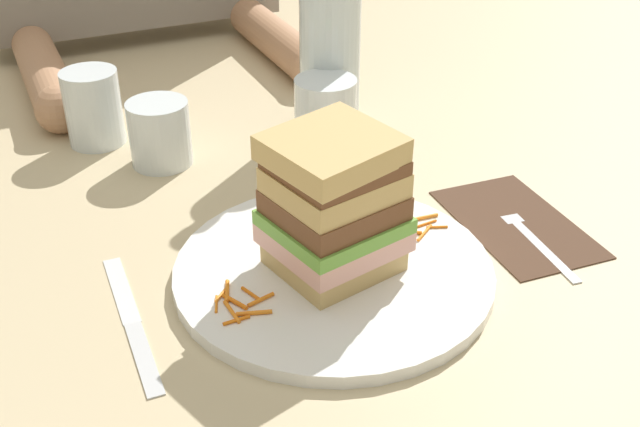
{
  "coord_description": "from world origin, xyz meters",
  "views": [
    {
      "loc": [
        -0.27,
        -0.56,
        0.43
      ],
      "look_at": [
        -0.02,
        0.0,
        0.05
      ],
      "focal_mm": 43.86,
      "sensor_mm": 36.0,
      "label": 1
    }
  ],
  "objects_px": {
    "empty_tumbler_0": "(93,108)",
    "empty_tumbler_1": "(160,133)",
    "napkin_dark": "(517,223)",
    "sandwich": "(334,205)",
    "water_bottle": "(330,23)",
    "knife": "(133,324)",
    "main_plate": "(333,271)",
    "juice_glass": "(325,118)",
    "fork": "(528,231)"
  },
  "relations": [
    {
      "from": "juice_glass",
      "to": "water_bottle",
      "type": "relative_size",
      "value": 0.3
    },
    {
      "from": "napkin_dark",
      "to": "empty_tumbler_0",
      "type": "bearing_deg",
      "value": 133.47
    },
    {
      "from": "sandwich",
      "to": "knife",
      "type": "bearing_deg",
      "value": 177.24
    },
    {
      "from": "empty_tumbler_0",
      "to": "empty_tumbler_1",
      "type": "xyz_separation_m",
      "value": [
        0.06,
        -0.09,
        -0.01
      ]
    },
    {
      "from": "napkin_dark",
      "to": "water_bottle",
      "type": "relative_size",
      "value": 0.59
    },
    {
      "from": "knife",
      "to": "empty_tumbler_1",
      "type": "height_order",
      "value": "empty_tumbler_1"
    },
    {
      "from": "knife",
      "to": "empty_tumbler_0",
      "type": "bearing_deg",
      "value": 83.28
    },
    {
      "from": "napkin_dark",
      "to": "water_bottle",
      "type": "distance_m",
      "value": 0.34
    },
    {
      "from": "empty_tumbler_0",
      "to": "water_bottle",
      "type": "bearing_deg",
      "value": -14.65
    },
    {
      "from": "napkin_dark",
      "to": "main_plate",
      "type": "bearing_deg",
      "value": -178.76
    },
    {
      "from": "empty_tumbler_0",
      "to": "napkin_dark",
      "type": "bearing_deg",
      "value": -46.53
    },
    {
      "from": "main_plate",
      "to": "empty_tumbler_1",
      "type": "bearing_deg",
      "value": 106.15
    },
    {
      "from": "main_plate",
      "to": "fork",
      "type": "relative_size",
      "value": 1.79
    },
    {
      "from": "main_plate",
      "to": "juice_glass",
      "type": "distance_m",
      "value": 0.27
    },
    {
      "from": "empty_tumbler_1",
      "to": "sandwich",
      "type": "bearing_deg",
      "value": -74.0
    },
    {
      "from": "sandwich",
      "to": "empty_tumbler_0",
      "type": "xyz_separation_m",
      "value": [
        -0.14,
        0.38,
        -0.03
      ]
    },
    {
      "from": "napkin_dark",
      "to": "empty_tumbler_0",
      "type": "height_order",
      "value": "empty_tumbler_0"
    },
    {
      "from": "sandwich",
      "to": "knife",
      "type": "xyz_separation_m",
      "value": [
        -0.19,
        0.01,
        -0.08
      ]
    },
    {
      "from": "water_bottle",
      "to": "empty_tumbler_1",
      "type": "xyz_separation_m",
      "value": [
        -0.23,
        -0.01,
        -0.1
      ]
    },
    {
      "from": "main_plate",
      "to": "knife",
      "type": "relative_size",
      "value": 1.49
    },
    {
      "from": "main_plate",
      "to": "napkin_dark",
      "type": "distance_m",
      "value": 0.21
    },
    {
      "from": "knife",
      "to": "water_bottle",
      "type": "relative_size",
      "value": 0.66
    },
    {
      "from": "empty_tumbler_0",
      "to": "knife",
      "type": "bearing_deg",
      "value": -96.72
    },
    {
      "from": "empty_tumbler_1",
      "to": "fork",
      "type": "bearing_deg",
      "value": -46.39
    },
    {
      "from": "knife",
      "to": "juice_glass",
      "type": "bearing_deg",
      "value": 39.03
    },
    {
      "from": "napkin_dark",
      "to": "knife",
      "type": "relative_size",
      "value": 0.9
    },
    {
      "from": "knife",
      "to": "fork",
      "type": "bearing_deg",
      "value": -3.74
    },
    {
      "from": "fork",
      "to": "knife",
      "type": "height_order",
      "value": "fork"
    },
    {
      "from": "main_plate",
      "to": "empty_tumbler_1",
      "type": "distance_m",
      "value": 0.31
    },
    {
      "from": "fork",
      "to": "empty_tumbler_0",
      "type": "relative_size",
      "value": 1.8
    },
    {
      "from": "water_bottle",
      "to": "empty_tumbler_0",
      "type": "height_order",
      "value": "water_bottle"
    },
    {
      "from": "main_plate",
      "to": "sandwich",
      "type": "distance_m",
      "value": 0.07
    },
    {
      "from": "knife",
      "to": "empty_tumbler_0",
      "type": "distance_m",
      "value": 0.38
    },
    {
      "from": "main_plate",
      "to": "water_bottle",
      "type": "relative_size",
      "value": 0.98
    },
    {
      "from": "napkin_dark",
      "to": "knife",
      "type": "distance_m",
      "value": 0.4
    },
    {
      "from": "main_plate",
      "to": "juice_glass",
      "type": "height_order",
      "value": "juice_glass"
    },
    {
      "from": "juice_glass",
      "to": "water_bottle",
      "type": "height_order",
      "value": "water_bottle"
    },
    {
      "from": "fork",
      "to": "napkin_dark",
      "type": "bearing_deg",
      "value": 83.49
    },
    {
      "from": "juice_glass",
      "to": "knife",
      "type": "bearing_deg",
      "value": -140.97
    },
    {
      "from": "empty_tumbler_0",
      "to": "empty_tumbler_1",
      "type": "height_order",
      "value": "empty_tumbler_0"
    },
    {
      "from": "juice_glass",
      "to": "water_bottle",
      "type": "bearing_deg",
      "value": 60.46
    },
    {
      "from": "sandwich",
      "to": "water_bottle",
      "type": "bearing_deg",
      "value": 65.27
    },
    {
      "from": "knife",
      "to": "empty_tumbler_1",
      "type": "bearing_deg",
      "value": 70.17
    },
    {
      "from": "napkin_dark",
      "to": "fork",
      "type": "xyz_separation_m",
      "value": [
        -0.0,
        -0.02,
        0.0
      ]
    },
    {
      "from": "napkin_dark",
      "to": "empty_tumbler_1",
      "type": "relative_size",
      "value": 2.34
    },
    {
      "from": "water_bottle",
      "to": "empty_tumbler_1",
      "type": "bearing_deg",
      "value": -176.47
    },
    {
      "from": "juice_glass",
      "to": "empty_tumbler_0",
      "type": "xyz_separation_m",
      "value": [
        -0.25,
        0.13,
        0.01
      ]
    },
    {
      "from": "juice_glass",
      "to": "empty_tumbler_0",
      "type": "bearing_deg",
      "value": 151.88
    },
    {
      "from": "fork",
      "to": "water_bottle",
      "type": "xyz_separation_m",
      "value": [
        -0.07,
        0.32,
        0.13
      ]
    },
    {
      "from": "empty_tumbler_1",
      "to": "napkin_dark",
      "type": "bearing_deg",
      "value": -44.02
    }
  ]
}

